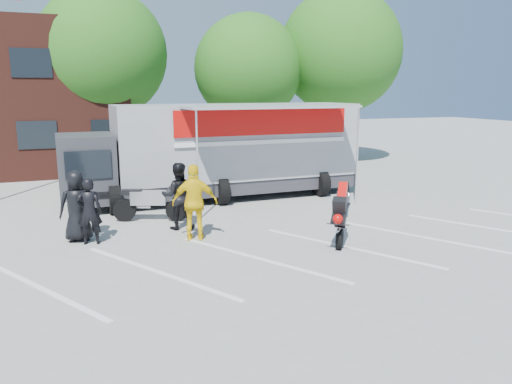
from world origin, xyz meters
TOP-DOWN VIEW (x-y plane):
  - ground at (0.00, 0.00)m, footprint 100.00×100.00m
  - parking_bay_lines at (0.00, 1.00)m, footprint 18.09×13.33m
  - tree_left at (-2.00, 16.00)m, footprint 6.12×6.12m
  - tree_mid at (5.00, 15.00)m, footprint 5.44×5.44m
  - tree_right at (10.00, 14.50)m, footprint 6.46×6.46m
  - transporter_truck at (1.49, 7.77)m, footprint 10.78×5.38m
  - parked_motorcycle at (-1.62, 5.36)m, footprint 2.42×1.49m
  - stunt_bike_rider at (2.67, 1.41)m, footprint 1.48×1.62m
  - spectator_leather_a at (-3.70, 4.02)m, footprint 0.93×0.62m
  - spectator_leather_b at (-3.43, 3.63)m, footprint 0.69×0.52m
  - spectator_leather_c at (-1.01, 4.25)m, footprint 1.03×0.86m
  - spectator_hivis at (-0.82, 3.02)m, footprint 1.27×0.81m

SIDE VIEW (x-z plane):
  - ground at x=0.00m, z-range 0.00..0.00m
  - transporter_truck at x=1.49m, z-range -1.70..1.70m
  - parked_motorcycle at x=-1.62m, z-range -0.60..0.60m
  - stunt_bike_rider at x=2.67m, z-range -0.89..0.89m
  - parking_bay_lines at x=0.00m, z-range 0.00..0.01m
  - spectator_leather_b at x=-3.43m, z-range 0.00..1.72m
  - spectator_leather_a at x=-3.70m, z-range 0.00..1.87m
  - spectator_leather_c at x=-1.01m, z-range 0.00..1.90m
  - spectator_hivis at x=-0.82m, z-range 0.00..2.01m
  - tree_mid at x=5.00m, z-range 1.10..8.78m
  - tree_left at x=-2.00m, z-range 1.25..9.89m
  - tree_right at x=10.00m, z-range 1.32..10.44m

